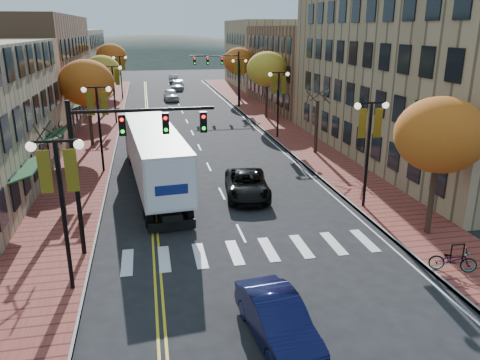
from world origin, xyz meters
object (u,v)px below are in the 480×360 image
semi_truck (153,152)px  black_suv (247,184)px  navy_sedan (277,320)px  bicycle (453,260)px

semi_truck → black_suv: 6.42m
semi_truck → navy_sedan: size_ratio=3.53×
semi_truck → bicycle: 18.33m
black_suv → bicycle: black_suv is taller
bicycle → black_suv: bearing=52.8°
semi_truck → navy_sedan: bearing=-83.3°
navy_sedan → bicycle: size_ratio=2.42×
semi_truck → bicycle: (11.84, -13.89, -1.69)m
semi_truck → bicycle: semi_truck is taller
bicycle → navy_sedan: bearing=130.9°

